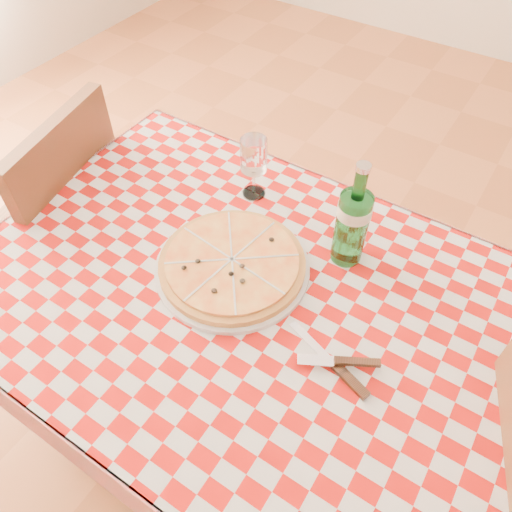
{
  "coord_description": "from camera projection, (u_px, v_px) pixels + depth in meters",
  "views": [
    {
      "loc": [
        0.37,
        -0.55,
        1.65
      ],
      "look_at": [
        -0.02,
        0.06,
        0.82
      ],
      "focal_mm": 35.0,
      "sensor_mm": 36.0,
      "label": 1
    }
  ],
  "objects": [
    {
      "name": "dining_table",
      "position": [
        249.0,
        319.0,
        1.18
      ],
      "size": [
        1.2,
        0.8,
        0.75
      ],
      "color": "brown",
      "rests_on": "ground"
    },
    {
      "name": "tablecloth",
      "position": [
        249.0,
        295.0,
        1.11
      ],
      "size": [
        1.3,
        0.9,
        0.01
      ],
      "primitive_type": "cube",
      "color": "#AB0E0A",
      "rests_on": "dining_table"
    },
    {
      "name": "wine_glass",
      "position": [
        254.0,
        168.0,
        1.26
      ],
      "size": [
        0.07,
        0.07,
        0.17
      ],
      "primitive_type": null,
      "rotation": [
        0.0,
        0.0,
        0.01
      ],
      "color": "silver",
      "rests_on": "tablecloth"
    },
    {
      "name": "water_bottle",
      "position": [
        354.0,
        215.0,
        1.08
      ],
      "size": [
        0.1,
        0.1,
        0.27
      ],
      "primitive_type": null,
      "rotation": [
        0.0,
        0.0,
        -0.28
      ],
      "color": "#1B6C29",
      "rests_on": "tablecloth"
    },
    {
      "name": "pizza_plate",
      "position": [
        232.0,
        263.0,
        1.14
      ],
      "size": [
        0.4,
        0.4,
        0.05
      ],
      "primitive_type": null,
      "rotation": [
        0.0,
        0.0,
        -0.13
      ],
      "color": "#C08040",
      "rests_on": "tablecloth"
    },
    {
      "name": "cutlery",
      "position": [
        334.0,
        362.0,
        0.99
      ],
      "size": [
        0.26,
        0.23,
        0.02
      ],
      "primitive_type": null,
      "rotation": [
        0.0,
        0.0,
        0.16
      ],
      "color": "silver",
      "rests_on": "tablecloth"
    },
    {
      "name": "chair_far",
      "position": [
        61.0,
        223.0,
        1.58
      ],
      "size": [
        0.5,
        0.5,
        0.92
      ],
      "rotation": [
        0.0,
        0.0,
        3.36
      ],
      "color": "brown",
      "rests_on": "ground"
    }
  ]
}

